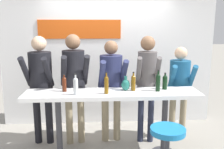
{
  "coord_description": "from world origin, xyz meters",
  "views": [
    {
      "loc": [
        -0.22,
        -3.59,
        2.04
      ],
      "look_at": [
        0.0,
        0.08,
        1.27
      ],
      "focal_mm": 40.0,
      "sensor_mm": 36.0,
      "label": 1
    }
  ],
  "objects": [
    {
      "name": "person_center_right",
      "position": [
        1.19,
        0.5,
        1.02
      ],
      "size": [
        0.43,
        0.53,
        1.64
      ],
      "rotation": [
        0.0,
        0.0,
        -0.06
      ],
      "color": "gray",
      "rests_on": "ground_plane"
    },
    {
      "name": "person_center",
      "position": [
        0.6,
        0.41,
        1.16
      ],
      "size": [
        0.41,
        0.56,
        1.83
      ],
      "rotation": [
        0.0,
        0.0,
        -0.1
      ],
      "color": "#23283D",
      "rests_on": "ground_plane"
    },
    {
      "name": "wine_bottle_1",
      "position": [
        -0.09,
        -0.08,
        1.17
      ],
      "size": [
        0.06,
        0.06,
        0.32
      ],
      "color": "brown",
      "rests_on": "tasting_table"
    },
    {
      "name": "wine_bottle_0",
      "position": [
        -0.72,
        0.07,
        1.15
      ],
      "size": [
        0.06,
        0.06,
        0.27
      ],
      "color": "#4C1E0F",
      "rests_on": "tasting_table"
    },
    {
      "name": "person_center_left",
      "position": [
        0.01,
        0.5,
        1.08
      ],
      "size": [
        0.5,
        0.6,
        1.75
      ],
      "rotation": [
        0.0,
        0.0,
        0.13
      ],
      "color": "gray",
      "rests_on": "ground_plane"
    },
    {
      "name": "bar_stool",
      "position": [
        0.65,
        -0.73,
        0.5
      ],
      "size": [
        0.46,
        0.46,
        0.75
      ],
      "color": "#333338",
      "rests_on": "ground_plane"
    },
    {
      "name": "wine_bottle_5",
      "position": [
        -0.53,
        -0.12,
        1.16
      ],
      "size": [
        0.07,
        0.07,
        0.31
      ],
      "color": "#B7BCC1",
      "rests_on": "tasting_table"
    },
    {
      "name": "decorative_vase",
      "position": [
        0.21,
        0.08,
        1.11
      ],
      "size": [
        0.13,
        0.13,
        0.22
      ],
      "color": "#1E665B",
      "rests_on": "tasting_table"
    },
    {
      "name": "person_left",
      "position": [
        -0.6,
        0.43,
        1.16
      ],
      "size": [
        0.51,
        0.63,
        1.86
      ],
      "rotation": [
        0.0,
        0.0,
        0.2
      ],
      "color": "gray",
      "rests_on": "ground_plane"
    },
    {
      "name": "back_wall",
      "position": [
        -0.01,
        1.37,
        1.41
      ],
      "size": [
        4.22,
        0.12,
        2.81
      ],
      "color": "white",
      "rests_on": "ground_plane"
    },
    {
      "name": "tasting_table",
      "position": [
        0.0,
        0.0,
        0.86
      ],
      "size": [
        2.62,
        0.53,
        1.02
      ],
      "color": "white",
      "rests_on": "ground_plane"
    },
    {
      "name": "wine_bottle_2",
      "position": [
        0.32,
        0.06,
        1.15
      ],
      "size": [
        0.07,
        0.07,
        0.29
      ],
      "color": "brown",
      "rests_on": "tasting_table"
    },
    {
      "name": "wine_bottle_4",
      "position": [
        0.69,
        0.01,
        1.17
      ],
      "size": [
        0.07,
        0.07,
        0.33
      ],
      "color": "black",
      "rests_on": "tasting_table"
    },
    {
      "name": "wine_bottle_3",
      "position": [
        0.82,
        0.11,
        1.14
      ],
      "size": [
        0.07,
        0.07,
        0.26
      ],
      "color": "black",
      "rests_on": "tasting_table"
    },
    {
      "name": "person_far_left",
      "position": [
        -1.15,
        0.47,
        1.14
      ],
      "size": [
        0.49,
        0.6,
        1.83
      ],
      "rotation": [
        0.0,
        0.0,
        -0.11
      ],
      "color": "black",
      "rests_on": "ground_plane"
    }
  ]
}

